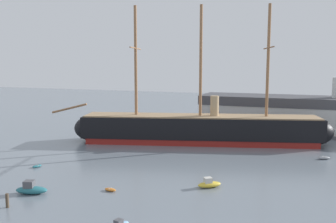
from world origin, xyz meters
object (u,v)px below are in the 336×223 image
object	(u,v)px
motorboat_foreground_left	(31,189)
mooring_piling_left_pair	(7,201)
tall_ship	(200,129)
dockside_warehouse_right	(303,115)
motorboat_mid_right	(209,184)
dinghy_far_right	(324,158)
dinghy_near_centre	(110,190)
dinghy_mid_left	(37,166)

from	to	relation	value
motorboat_foreground_left	mooring_piling_left_pair	bearing A→B (deg)	-82.37
tall_ship	dockside_warehouse_right	distance (m)	32.49
tall_ship	motorboat_mid_right	distance (m)	31.83
motorboat_foreground_left	tall_ship	bearing A→B (deg)	72.22
motorboat_foreground_left	dinghy_far_right	xyz separation A→B (m)	(40.52, 36.14, -0.39)
dinghy_near_centre	tall_ship	bearing A→B (deg)	84.94
dinghy_far_right	dockside_warehouse_right	world-z (taller)	dockside_warehouse_right
motorboat_foreground_left	dinghy_near_centre	bearing A→B (deg)	26.36
motorboat_foreground_left	dinghy_mid_left	world-z (taller)	motorboat_foreground_left
tall_ship	motorboat_foreground_left	size ratio (longest dim) A/B	13.07
dinghy_mid_left	mooring_piling_left_pair	distance (m)	19.21
dinghy_near_centre	dinghy_mid_left	xyz separation A→B (m)	(-18.80, 6.39, -0.00)
motorboat_foreground_left	dockside_warehouse_right	world-z (taller)	dockside_warehouse_right
tall_ship	dinghy_mid_left	world-z (taller)	tall_ship
tall_ship	dinghy_near_centre	world-z (taller)	tall_ship
tall_ship	mooring_piling_left_pair	world-z (taller)	tall_ship
mooring_piling_left_pair	dinghy_far_right	bearing A→B (deg)	46.18
motorboat_foreground_left	motorboat_mid_right	bearing A→B (deg)	26.87
motorboat_mid_right	dinghy_near_centre	bearing A→B (deg)	-152.75
tall_ship	dinghy_near_centre	distance (m)	37.21
dinghy_near_centre	dinghy_mid_left	world-z (taller)	dinghy_near_centre
dinghy_near_centre	dockside_warehouse_right	world-z (taller)	dockside_warehouse_right
dinghy_mid_left	dockside_warehouse_right	xyz separation A→B (m)	(44.67, 53.83, 4.64)
tall_ship	dockside_warehouse_right	bearing A→B (deg)	45.87
dinghy_far_right	mooring_piling_left_pair	size ratio (longest dim) A/B	1.42
motorboat_mid_right	mooring_piling_left_pair	xyz separation A→B (m)	(-22.80, -17.25, 0.40)
dinghy_far_right	tall_ship	bearing A→B (deg)	167.83
dinghy_mid_left	motorboat_mid_right	size ratio (longest dim) A/B	0.53
motorboat_foreground_left	mooring_piling_left_pair	distance (m)	5.39
motorboat_foreground_left	motorboat_mid_right	distance (m)	26.36
motorboat_mid_right	mooring_piling_left_pair	world-z (taller)	mooring_piling_left_pair
tall_ship	mooring_piling_left_pair	size ratio (longest dim) A/B	34.46
tall_ship	motorboat_foreground_left	xyz separation A→B (m)	(-13.46, -41.97, -2.81)
motorboat_foreground_left	dockside_warehouse_right	distance (m)	74.69
dinghy_near_centre	dinghy_far_right	distance (m)	43.42
tall_ship	dinghy_far_right	distance (m)	27.86
dinghy_near_centre	dinghy_mid_left	bearing A→B (deg)	161.22
dinghy_mid_left	dinghy_near_centre	bearing A→B (deg)	-18.78
dinghy_mid_left	motorboat_mid_right	bearing A→B (deg)	0.83
dinghy_mid_left	motorboat_mid_right	world-z (taller)	motorboat_mid_right
dinghy_near_centre	motorboat_foreground_left	bearing A→B (deg)	-153.64
motorboat_foreground_left	mooring_piling_left_pair	size ratio (longest dim) A/B	2.64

